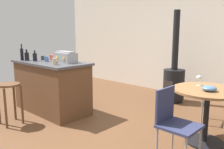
{
  "coord_description": "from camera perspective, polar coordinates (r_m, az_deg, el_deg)",
  "views": [
    {
      "loc": [
        2.44,
        -2.18,
        1.46
      ],
      "look_at": [
        -0.12,
        0.59,
        0.78
      ],
      "focal_mm": 37.53,
      "sensor_mm": 36.0,
      "label": 1
    }
  ],
  "objects": [
    {
      "name": "bottle_1",
      "position": [
        4.77,
        -21.1,
        4.7
      ],
      "size": [
        0.06,
        0.06,
        0.31
      ],
      "color": "black",
      "rests_on": "kitchen_island"
    },
    {
      "name": "dining_table",
      "position": [
        3.31,
        22.16,
        -6.29
      ],
      "size": [
        0.9,
        0.9,
        0.74
      ],
      "color": "black",
      "rests_on": "ground_plane"
    },
    {
      "name": "bottle_0",
      "position": [
        4.69,
        -20.04,
        4.2
      ],
      "size": [
        0.08,
        0.08,
        0.21
      ],
      "color": "black",
      "rests_on": "kitchen_island"
    },
    {
      "name": "wine_glass",
      "position": [
        3.41,
        20.41,
        -0.81
      ],
      "size": [
        0.07,
        0.07,
        0.14
      ],
      "color": "silver",
      "rests_on": "dining_table"
    },
    {
      "name": "folding_chair_near",
      "position": [
        4.07,
        25.13,
        -4.07
      ],
      "size": [
        0.47,
        0.47,
        0.88
      ],
      "color": "navy",
      "rests_on": "ground_plane"
    },
    {
      "name": "cup_4",
      "position": [
        3.95,
        -13.71,
        3.12
      ],
      "size": [
        0.12,
        0.09,
        0.11
      ],
      "color": "tan",
      "rests_on": "kitchen_island"
    },
    {
      "name": "kitchen_island",
      "position": [
        4.5,
        -14.49,
        -2.8
      ],
      "size": [
        1.55,
        0.77,
        0.94
      ],
      "color": "brown",
      "rests_on": "ground_plane"
    },
    {
      "name": "back_wall",
      "position": [
        5.72,
        17.65,
        8.67
      ],
      "size": [
        8.0,
        0.1,
        2.7
      ],
      "primitive_type": "cube",
      "color": "silver",
      "rests_on": "ground_plane"
    },
    {
      "name": "cup_3",
      "position": [
        4.41,
        -15.65,
        3.68
      ],
      "size": [
        0.11,
        0.07,
        0.1
      ],
      "color": "#4C7099",
      "rests_on": "kitchen_island"
    },
    {
      "name": "serving_bowl",
      "position": [
        3.16,
        22.61,
        -3.12
      ],
      "size": [
        0.18,
        0.18,
        0.07
      ],
      "primitive_type": "ellipsoid",
      "color": "#4C7099",
      "rests_on": "dining_table"
    },
    {
      "name": "ground_plane",
      "position": [
        3.59,
        -5.18,
        -13.84
      ],
      "size": [
        8.8,
        8.8,
        0.0
      ],
      "primitive_type": "plane",
      "color": "brown"
    },
    {
      "name": "wood_stove",
      "position": [
        5.12,
        14.84,
        -1.14
      ],
      "size": [
        0.44,
        0.45,
        1.91
      ],
      "color": "black",
      "rests_on": "ground_plane"
    },
    {
      "name": "cup_2",
      "position": [
        4.59,
        -13.5,
        3.94
      ],
      "size": [
        0.11,
        0.08,
        0.09
      ],
      "color": "white",
      "rests_on": "kitchen_island"
    },
    {
      "name": "cup_1",
      "position": [
        4.73,
        -14.55,
        4.16
      ],
      "size": [
        0.11,
        0.07,
        0.1
      ],
      "color": "#DB6651",
      "rests_on": "kitchen_island"
    },
    {
      "name": "wooden_stool",
      "position": [
        4.07,
        -23.72,
        -4.43
      ],
      "size": [
        0.35,
        0.35,
        0.66
      ],
      "color": "brown",
      "rests_on": "ground_plane"
    },
    {
      "name": "toolbox",
      "position": [
        4.2,
        -11.22,
        4.17
      ],
      "size": [
        0.41,
        0.24,
        0.2
      ],
      "color": "gray",
      "rests_on": "kitchen_island"
    },
    {
      "name": "cup_0",
      "position": [
        4.7,
        -16.4,
        3.92
      ],
      "size": [
        0.12,
        0.09,
        0.08
      ],
      "color": "#383838",
      "rests_on": "kitchen_island"
    },
    {
      "name": "bottle_2",
      "position": [
        4.56,
        -18.27,
        4.09
      ],
      "size": [
        0.08,
        0.08,
        0.2
      ],
      "color": "black",
      "rests_on": "kitchen_island"
    },
    {
      "name": "folding_chair_far",
      "position": [
        2.74,
        14.83,
        -10.73
      ],
      "size": [
        0.41,
        0.41,
        0.85
      ],
      "color": "navy",
      "rests_on": "ground_plane"
    }
  ]
}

